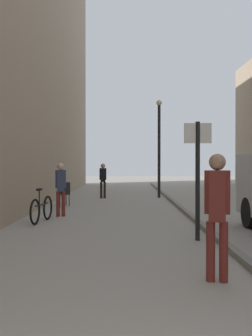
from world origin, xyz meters
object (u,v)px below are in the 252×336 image
object	(u,v)px
pedestrian_mid_block	(105,178)
bicycle_leaning	(43,209)
pedestrian_far_crossing	(219,208)
street_sign_post	(200,170)
pedestrian_main_foreground	(63,186)
lamp_post	(161,142)
cafe_chair_near_window	(66,192)

from	to	relation	value
pedestrian_mid_block	bicycle_leaning	world-z (taller)	pedestrian_mid_block
pedestrian_far_crossing	bicycle_leaning	xyz separation A→B (m)	(-3.71, 5.97, -0.68)
pedestrian_far_crossing	street_sign_post	size ratio (longest dim) A/B	0.70
pedestrian_main_foreground	pedestrian_mid_block	xyz separation A→B (m)	(0.97, 6.77, -0.02)
bicycle_leaning	pedestrian_far_crossing	bearing A→B (deg)	-49.62
pedestrian_mid_block	pedestrian_far_crossing	world-z (taller)	pedestrian_far_crossing
pedestrian_main_foreground	lamp_post	xyz separation A→B (m)	(3.68, 7.17, 1.75)
pedestrian_far_crossing	bicycle_leaning	bearing A→B (deg)	-45.34
pedestrian_far_crossing	pedestrian_mid_block	bearing A→B (deg)	-67.52
street_sign_post	bicycle_leaning	bearing A→B (deg)	-33.33
pedestrian_main_foreground	bicycle_leaning	size ratio (longest dim) A/B	0.96
pedestrian_far_crossing	lamp_post	size ratio (longest dim) A/B	0.38
street_sign_post	pedestrian_mid_block	bearing A→B (deg)	-74.74
bicycle_leaning	street_sign_post	bearing A→B (deg)	-26.28
pedestrian_main_foreground	pedestrian_far_crossing	size ratio (longest dim) A/B	0.92
street_sign_post	cafe_chair_near_window	bearing A→B (deg)	-59.49
bicycle_leaning	lamp_post	bearing A→B (deg)	73.19
pedestrian_main_foreground	lamp_post	bearing A→B (deg)	50.80
pedestrian_main_foreground	pedestrian_mid_block	world-z (taller)	pedestrian_main_foreground
street_sign_post	cafe_chair_near_window	distance (m)	8.31
lamp_post	cafe_chair_near_window	size ratio (longest dim) A/B	5.06
pedestrian_mid_block	lamp_post	distance (m)	3.26
pedestrian_main_foreground	lamp_post	world-z (taller)	lamp_post
street_sign_post	cafe_chair_near_window	xyz separation A→B (m)	(-4.01, 7.21, -1.00)
cafe_chair_near_window	bicycle_leaning	bearing A→B (deg)	-115.85
pedestrian_main_foreground	pedestrian_far_crossing	world-z (taller)	pedestrian_far_crossing
pedestrian_mid_block	pedestrian_far_crossing	size ratio (longest dim) A/B	0.91
cafe_chair_near_window	pedestrian_mid_block	bearing A→B (deg)	43.79
pedestrian_far_crossing	cafe_chair_near_window	distance (m)	11.08
pedestrian_mid_block	bicycle_leaning	distance (m)	8.23
lamp_post	cafe_chair_near_window	world-z (taller)	lamp_post
lamp_post	pedestrian_far_crossing	bearing A→B (deg)	-91.23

